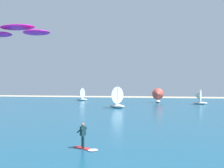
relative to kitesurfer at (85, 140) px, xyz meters
name	(u,v)px	position (x,y,z in m)	size (l,w,h in m)	color
ocean	(151,109)	(2.03, 32.75, -0.65)	(160.00, 90.00, 0.10)	navy
kitesurfer	(85,140)	(0.00, 0.00, 0.00)	(1.97, 1.48, 1.67)	red
kite	(17,31)	(-8.01, 5.19, 8.47)	(6.30, 2.17, 0.95)	#B21999
sailboat_near_shore	(198,97)	(11.39, 46.39, 1.12)	(3.33, 2.91, 3.75)	white
sailboat_far_right	(81,94)	(-18.97, 55.75, 1.18)	(3.43, 2.98, 3.88)	white
sailboat_far_left	(158,95)	(2.44, 50.47, 1.21)	(2.86, 3.38, 3.95)	silver
sailboat_anchored_offshore	(115,97)	(-4.70, 33.10, 1.44)	(4.01, 3.69, 4.45)	white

